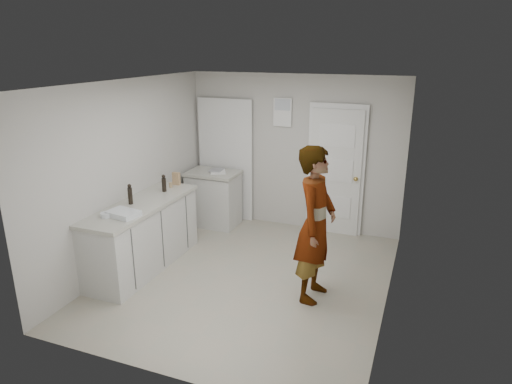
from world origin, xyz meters
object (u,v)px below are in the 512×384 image
at_px(cake_mix_box, 176,179).
at_px(spice_jar, 171,185).
at_px(egg_bowl, 106,215).
at_px(person, 316,225).
at_px(oil_cruet_b, 130,194).
at_px(baking_dish, 123,214).
at_px(oil_cruet_a, 164,183).

xyz_separation_m(cake_mix_box, spice_jar, (-0.01, -0.15, -0.06)).
bearing_deg(cake_mix_box, egg_bowl, -88.69).
relative_size(person, oil_cruet_b, 6.81).
xyz_separation_m(baking_dish, egg_bowl, (-0.18, -0.10, -0.00)).
relative_size(oil_cruet_a, egg_bowl, 1.82).
distance_m(baking_dish, egg_bowl, 0.20).
bearing_deg(spice_jar, oil_cruet_a, -84.49).
relative_size(oil_cruet_b, egg_bowl, 1.98).
height_order(spice_jar, egg_bowl, spice_jar).
xyz_separation_m(oil_cruet_a, egg_bowl, (-0.11, -1.13, -0.09)).
xyz_separation_m(cake_mix_box, oil_cruet_a, (0.01, -0.35, 0.03)).
bearing_deg(oil_cruet_b, oil_cruet_a, 78.78).
bearing_deg(person, egg_bowl, 108.82).
relative_size(cake_mix_box, oil_cruet_a, 0.75).
height_order(person, spice_jar, person).
xyz_separation_m(spice_jar, oil_cruet_b, (-0.10, -0.83, 0.09)).
bearing_deg(oil_cruet_b, egg_bowl, -89.04).
height_order(person, oil_cruet_b, person).
xyz_separation_m(cake_mix_box, baking_dish, (0.07, -1.39, -0.06)).
bearing_deg(oil_cruet_a, cake_mix_box, 91.74).
bearing_deg(person, oil_cruet_b, 97.27).
relative_size(spice_jar, egg_bowl, 0.52).
bearing_deg(baking_dish, egg_bowl, -151.23).
distance_m(spice_jar, baking_dish, 1.24).
bearing_deg(person, cake_mix_box, 74.28).
distance_m(spice_jar, oil_cruet_a, 0.22).
relative_size(person, egg_bowl, 13.50).
bearing_deg(egg_bowl, spice_jar, 85.93).
bearing_deg(spice_jar, oil_cruet_b, -97.11).
relative_size(person, baking_dish, 4.53).
bearing_deg(baking_dish, person, 13.79).
bearing_deg(cake_mix_box, baking_dish, -81.71).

